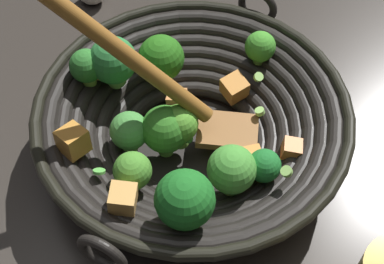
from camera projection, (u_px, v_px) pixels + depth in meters
ground_plane at (192, 149)px, 0.70m from camera, size 4.00×4.00×0.00m
wok at (189, 122)px, 0.65m from camera, size 0.40×0.38×0.29m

